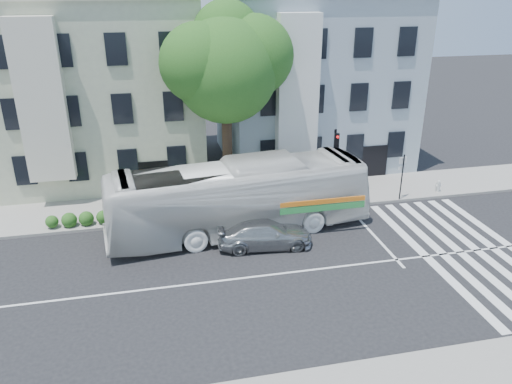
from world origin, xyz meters
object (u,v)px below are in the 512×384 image
object	(u,v)px
bus	(239,198)
sedan	(265,234)
fire_hydrant	(438,186)
traffic_signal	(335,155)

from	to	relation	value
bus	sedan	bearing A→B (deg)	-160.26
sedan	fire_hydrant	size ratio (longest dim) A/B	6.33
traffic_signal	fire_hydrant	distance (m)	6.88
bus	sedan	distance (m)	2.38
bus	traffic_signal	xyz separation A→B (m)	(6.16, 2.95, 0.85)
sedan	fire_hydrant	world-z (taller)	sedan
bus	traffic_signal	size ratio (longest dim) A/B	3.18
sedan	traffic_signal	bearing A→B (deg)	-42.72
sedan	fire_hydrant	distance (m)	12.42
bus	sedan	size ratio (longest dim) A/B	2.91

